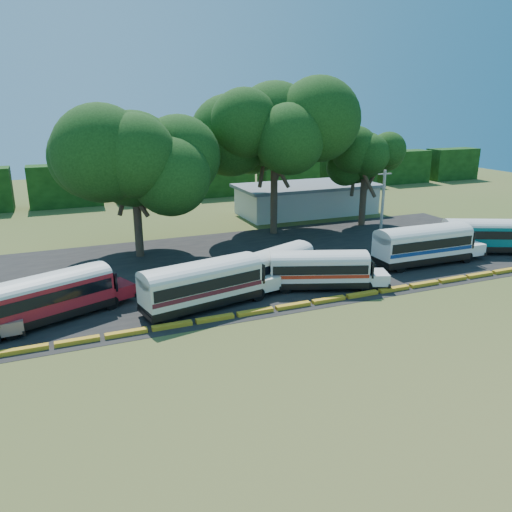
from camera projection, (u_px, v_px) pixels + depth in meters
name	position (u px, v px, depth m)	size (l,w,h in m)	color
ground	(280.00, 316.00, 35.14)	(160.00, 160.00, 0.00)	#36521B
asphalt_strip	(235.00, 265.00, 46.11)	(64.00, 24.00, 0.02)	black
curb	(274.00, 309.00, 35.98)	(53.70, 0.45, 0.30)	gold
terminal_building	(307.00, 199.00, 67.65)	(19.00, 9.00, 4.00)	beige
treeline_backdrop	(148.00, 181.00, 76.71)	(130.00, 4.00, 6.00)	black
bus_red	(52.00, 294.00, 33.93)	(10.48, 6.19, 3.38)	black
bus_cream_west	(204.00, 282.00, 36.01)	(11.10, 4.78, 3.55)	black
bus_cream_east	(276.00, 263.00, 41.16)	(9.30, 5.64, 3.01)	black
bus_white_red	(321.00, 268.00, 39.86)	(9.79, 5.48, 3.14)	black
bus_white_blue	(425.00, 243.00, 45.86)	(11.28, 2.94, 3.70)	black
bus_teal	(490.00, 234.00, 49.56)	(10.55, 6.65, 3.43)	black
tree_west	(133.00, 159.00, 46.35)	(12.11, 12.11, 13.85)	#382D1C
tree_center	(275.00, 125.00, 54.30)	(12.68, 12.68, 16.79)	#382D1C
tree_east	(366.00, 157.00, 59.34)	(7.16, 7.16, 10.99)	#382D1C
utility_pole	(382.00, 208.00, 51.46)	(1.60, 0.30, 7.95)	gray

